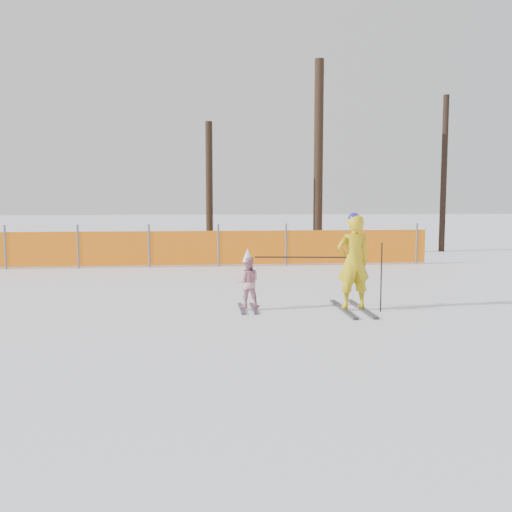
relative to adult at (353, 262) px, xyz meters
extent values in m
plane|color=white|center=(-1.75, -0.57, -0.87)|extent=(120.00, 120.00, 0.00)
cube|color=black|center=(-0.17, 0.00, -0.85)|extent=(0.09, 1.69, 0.04)
cube|color=black|center=(0.17, 0.00, -0.85)|extent=(0.09, 1.69, 0.04)
imported|color=gold|center=(0.00, 0.00, 0.01)|extent=(0.65, 0.47, 1.66)
sphere|color=#251A94|center=(0.00, 0.00, 0.77)|extent=(0.22, 0.22, 0.22)
cube|color=black|center=(-1.98, 0.25, -0.85)|extent=(0.09, 1.00, 0.03)
cube|color=black|center=(-1.76, 0.25, -0.85)|extent=(0.09, 1.00, 0.03)
imported|color=pink|center=(-1.87, 0.25, -0.37)|extent=(0.47, 0.37, 0.92)
cone|color=white|center=(-1.87, 0.25, 0.12)|extent=(0.19, 0.19, 0.24)
cylinder|color=black|center=(0.45, -0.20, -0.25)|extent=(0.02, 0.02, 1.22)
cylinder|color=black|center=(-0.93, 0.13, 0.08)|extent=(1.62, 0.24, 0.02)
cylinder|color=#595960|center=(-8.16, 6.78, -0.24)|extent=(0.06, 0.06, 1.25)
cylinder|color=#595960|center=(-6.16, 6.78, -0.24)|extent=(0.06, 0.06, 1.25)
cylinder|color=#595960|center=(-4.16, 6.78, -0.24)|extent=(0.06, 0.06, 1.25)
cylinder|color=#595960|center=(-2.16, 6.78, -0.24)|extent=(0.06, 0.06, 1.25)
cylinder|color=#595960|center=(-0.16, 6.78, -0.24)|extent=(0.06, 0.06, 1.25)
cylinder|color=#595960|center=(1.84, 6.78, -0.24)|extent=(0.06, 0.06, 1.25)
cylinder|color=#595960|center=(3.84, 6.78, -0.24)|extent=(0.06, 0.06, 1.25)
cube|color=orange|center=(-4.03, 6.78, -0.32)|extent=(16.26, 0.03, 1.00)
cylinder|color=black|center=(1.47, 10.03, 2.52)|extent=(0.32, 0.32, 6.78)
cylinder|color=black|center=(6.38, 10.74, 2.02)|extent=(0.22, 0.22, 5.78)
cylinder|color=black|center=(-2.36, 9.49, 1.40)|extent=(0.24, 0.24, 4.54)
camera|label=1|loc=(-2.74, -9.84, 1.14)|focal=40.00mm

